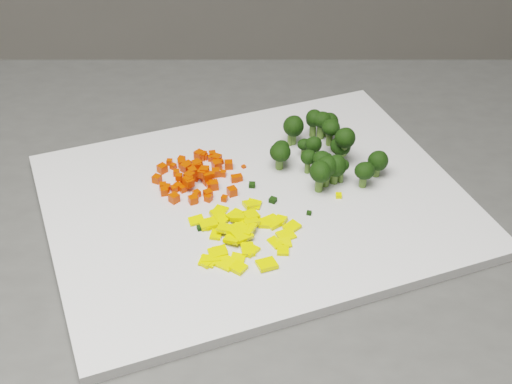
{
  "coord_description": "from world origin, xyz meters",
  "views": [
    {
      "loc": [
        0.18,
        -0.58,
        1.41
      ],
      "look_at": [
        0.26,
        0.05,
        0.92
      ],
      "focal_mm": 50.0,
      "sensor_mm": 36.0,
      "label": 1
    }
  ],
  "objects": [
    {
      "name": "broccoli_floret_6",
      "position": [
        0.37,
        0.13,
        0.94
      ],
      "size": [
        0.03,
        0.03,
        0.03
      ],
      "primitive_type": null,
      "color": "black",
      "rests_on": "broccoli_pile"
    },
    {
      "name": "carrot_cube_20",
      "position": [
        0.21,
        0.08,
        0.92
      ],
      "size": [
        0.01,
        0.01,
        0.01
      ],
      "primitive_type": "cube",
      "rotation": [
        0.0,
        0.0,
        2.01
      ],
      "color": "red",
      "rests_on": "carrot_pile"
    },
    {
      "name": "carrot_cube_19",
      "position": [
        0.21,
        0.08,
        0.92
      ],
      "size": [
        0.01,
        0.01,
        0.01
      ],
      "primitive_type": "cube",
      "rotation": [
        0.0,
        0.0,
        0.2
      ],
      "color": "red",
      "rests_on": "carrot_pile"
    },
    {
      "name": "carrot_cube_46",
      "position": [
        0.21,
        0.14,
        0.92
      ],
      "size": [
        0.01,
        0.01,
        0.01
      ],
      "primitive_type": "cube",
      "rotation": [
        0.0,
        0.0,
        0.73
      ],
      "color": "red",
      "rests_on": "carrot_pile"
    },
    {
      "name": "carrot_cube_35",
      "position": [
        0.17,
        0.07,
        0.92
      ],
      "size": [
        0.01,
        0.01,
        0.01
      ],
      "primitive_type": "cube",
      "rotation": [
        0.0,
        0.0,
        0.17
      ],
      "color": "red",
      "rests_on": "carrot_pile"
    },
    {
      "name": "broccoli_floret_21",
      "position": [
        0.3,
        0.11,
        0.93
      ],
      "size": [
        0.03,
        0.03,
        0.03
      ],
      "primitive_type": null,
      "color": "black",
      "rests_on": "broccoli_pile"
    },
    {
      "name": "pepper_chunk_15",
      "position": [
        0.21,
        -0.04,
        0.91
      ],
      "size": [
        0.02,
        0.02,
        0.01
      ],
      "primitive_type": "cube",
      "rotation": [
        -0.1,
        -0.1,
        0.13
      ],
      "color": "yellow",
      "rests_on": "pepper_pile"
    },
    {
      "name": "pepper_chunk_16",
      "position": [
        0.21,
        0.01,
        0.91
      ],
      "size": [
        0.02,
        0.02,
        0.01
      ],
      "primitive_type": "cube",
      "rotation": [
        -0.11,
        -0.0,
        0.19
      ],
      "color": "yellow",
      "rests_on": "pepper_pile"
    },
    {
      "name": "broccoli_pile",
      "position": [
        0.36,
        0.11,
        0.94
      ],
      "size": [
        0.12,
        0.12,
        0.06
      ],
      "primitive_type": null,
      "color": "black",
      "rests_on": "cutting_board"
    },
    {
      "name": "carrot_cube_31",
      "position": [
        0.2,
        0.09,
        0.93
      ],
      "size": [
        0.01,
        0.01,
        0.01
      ],
      "primitive_type": "cube",
      "rotation": [
        0.0,
        0.0,
        0.31
      ],
      "color": "red",
      "rests_on": "carrot_pile"
    },
    {
      "name": "carrot_cube_13",
      "position": [
        0.16,
        0.08,
        0.92
      ],
      "size": [
        0.01,
        0.01,
        0.01
      ],
      "primitive_type": "cube",
      "rotation": [
        0.0,
        0.0,
        3.11
      ],
      "color": "red",
      "rests_on": "carrot_pile"
    },
    {
      "name": "carrot_cube_1",
      "position": [
        0.17,
        0.13,
        0.92
      ],
      "size": [
        0.01,
        0.01,
        0.01
      ],
      "primitive_type": "cube",
      "rotation": [
        0.0,
        0.0,
        2.93
      ],
      "color": "red",
      "rests_on": "carrot_pile"
    },
    {
      "name": "carrot_cube_63",
      "position": [
        0.18,
        0.07,
        0.92
      ],
      "size": [
        0.01,
        0.01,
        0.01
      ],
      "primitive_type": "cube",
      "rotation": [
        0.0,
        0.0,
        2.02
      ],
      "color": "red",
      "rests_on": "carrot_pile"
    },
    {
      "name": "broccoli_floret_11",
      "position": [
        0.34,
        0.08,
        0.93
      ],
      "size": [
        0.02,
        0.02,
        0.03
      ],
      "primitive_type": null,
      "color": "black",
      "rests_on": "broccoli_pile"
    },
    {
      "name": "pepper_chunk_1",
      "position": [
        0.25,
        -0.01,
        0.92
      ],
      "size": [
        0.03,
        0.03,
        0.01
      ],
      "primitive_type": "cube",
      "rotation": [
        -0.13,
        -0.04,
        0.98
      ],
      "color": "yellow",
      "rests_on": "pepper_pile"
    },
    {
      "name": "carrot_cube_49",
      "position": [
        0.21,
        0.05,
        0.92
      ],
      "size": [
        0.01,
        0.01,
        0.01
      ],
      "primitive_type": "cube",
      "rotation": [
        0.0,
        0.0,
        2.49
      ],
      "color": "red",
      "rests_on": "carrot_pile"
    },
    {
      "name": "pepper_chunk_36",
      "position": [
        0.22,
        0.02,
        0.91
      ],
      "size": [
        0.02,
        0.02,
        0.01
      ],
      "primitive_type": "cube",
      "rotation": [
        0.13,
        -0.14,
        1.99
      ],
      "color": "yellow",
      "rests_on": "pepper_pile"
    },
    {
      "name": "broccoli_floret_2",
      "position": [
        0.35,
        0.06,
        0.93
      ],
      "size": [
        0.03,
        0.03,
        0.04
      ],
      "primitive_type": null,
      "color": "black",
      "rests_on": "broccoli_pile"
    },
    {
      "name": "stray_bit_8",
      "position": [
        0.32,
        0.01,
        0.91
      ],
      "size": [
        0.01,
        0.01,
        0.0
      ],
      "primitive_type": "cube",
      "rotation": [
        0.0,
        0.0,
        1.18
      ],
      "color": "black",
      "rests_on": "cutting_board"
    },
    {
      "name": "carrot_cube_53",
      "position": [
        0.2,
        0.05,
        0.92
      ],
      "size": [
        0.01,
        0.01,
        0.01
      ],
      "primitive_type": "cube",
      "rotation": [
        0.0,
        0.0,
        2.63
      ],
      "color": "red",
      "rests_on": "carrot_pile"
    },
    {
      "name": "stray_bit_6",
      "position": [
        0.28,
        0.04,
        0.91
      ],
      "size": [
        0.01,
        0.01,
        0.01
      ],
      "primitive_type": "cube",
      "rotation": [
        0.0,
        0.0,
        2.5
      ],
      "color": "black",
      "rests_on": "cutting_board"
    },
    {
      "name": "pepper_chunk_8",
      "position": [
        0.21,
        -0.01,
        0.91
      ],
      "size": [
        0.02,
        0.02,
        0.0
      ],
      "primitive_type": "cube",
      "rotation": [
        0.06,
        0.06,
        1.27
      ],
      "color": "yellow",
      "rests_on": "pepper_pile"
    },
    {
      "name": "pepper_chunk_18",
      "position": [
        0.24,
        0.01,
        0.92
      ],
      "size": [
        0.02,
        0.02,
        0.01
      ],
      "primitive_type": "cube",
      "rotation": [
        -0.14,
        -0.08,
        0.67
      ],
      "color": "yellow",
      "rests_on": "pepper_pile"
    },
    {
      "name": "pepper_chunk_5",
      "position": [
        0.24,
        0.01,
        0.92
      ],
      "size": [
        0.02,
        0.01,
        0.01
      ],
      "primitive_type": "cube",
      "rotation": [
        0.13,
        -0.05,
        3.02
      ],
      "color": "yellow",
      "rests_on": "pepper_pile"
    },
    {
      "name": "pepper_chunk_35",
      "position": [
        0.23,
        -0.02,
        0.92
      ],
      "size": [
        0.02,
        0.02,
        0.01
      ],
      "primitive_type": "cube",
      "rotation": [
        -0.13,
        0.07,
        1.01
      ],
      "color": "yellow",
      "rests_on": "pepper_pile"
    },
    {
      "name": "broccoli_floret_5",
      "position": [
        0.34,
        0.05,
        0.93
      ],
      "size": [
        0.03,
        0.03,
        0.04
      ],
      "primitive_type": null,
      "color": "black",
      "rests_on": "broccoli_pile"
    },
    {
      "name": "stray_bit_7",
      "position": [
        0.22,
        0.1,
        0.91
      ],
      "size": [
        0.01,
        0.01,
        0.0
      ],
      "primitive_type": "cube",
      "rotation": [
        0.0,
        0.0,
        0.87
      ],
      "color": "red",
      "rests_on": "cutting_board"
    },
    {
      "name": "pepper_chunk_9",
      "position": [
        0.27,
        -0.0,
        0.91
      ],
      "size": [
        0.02,
        0.02,
        0.01
      ],
      "primitive_type": "cube",
      "rotation": [
        -0.0,
        -0.03,
        2.94
      ],
      "color": "yellow",
      "rests_on": "pepper_pile"
    },
    {
      "name": "carrot_cube_33",
      "position": [
        0.22,
        0.1,
        0.92
      ],
      "size": [
        0.01,
        0.01,
        0.01
      ],
      "primitive_type": "cube",
      "rotation": [
        0.0,
        0.0,
        1.6
      ],
      "color": "red",
      "rests_on": "carrot_pile"
    },
    {
      "name": "carrot_cube_24",
      "position": [
        0.19,
        0.08,
        0.92
      ],
      "size": [
        0.01,
        0.01,
        0.01
      ],
      "primitive_type": "cube",
      "rotation": [
        0.0,
        0.0,
        0.81
      ],
      "color": "red",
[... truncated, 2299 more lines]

